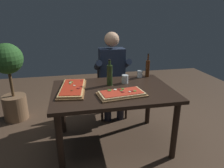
# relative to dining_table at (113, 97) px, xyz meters

# --- Properties ---
(ground_plane) EXTENTS (6.40, 6.40, 0.00)m
(ground_plane) POSITION_rel_dining_table_xyz_m (0.00, 0.00, -0.64)
(ground_plane) COLOR #4C3828
(dining_table) EXTENTS (1.40, 0.96, 0.74)m
(dining_table) POSITION_rel_dining_table_xyz_m (0.00, 0.00, 0.00)
(dining_table) COLOR black
(dining_table) RESTS_ON ground_plane
(pizza_rectangular_front) EXTENTS (0.54, 0.33, 0.05)m
(pizza_rectangular_front) POSITION_rel_dining_table_xyz_m (0.06, -0.20, 0.12)
(pizza_rectangular_front) COLOR olive
(pizza_rectangular_front) RESTS_ON dining_table
(pizza_rectangular_left) EXTENTS (0.37, 0.66, 0.05)m
(pizza_rectangular_left) POSITION_rel_dining_table_xyz_m (-0.46, 0.08, 0.12)
(pizza_rectangular_left) COLOR brown
(pizza_rectangular_left) RESTS_ON dining_table
(wine_bottle_dark) EXTENTS (0.07, 0.07, 0.33)m
(wine_bottle_dark) POSITION_rel_dining_table_xyz_m (-0.01, 0.16, 0.23)
(wine_bottle_dark) COLOR #233819
(wine_bottle_dark) RESTS_ON dining_table
(oil_bottle_amber) EXTENTS (0.06, 0.06, 0.33)m
(oil_bottle_amber) POSITION_rel_dining_table_xyz_m (0.58, 0.40, 0.22)
(oil_bottle_amber) COLOR #47230F
(oil_bottle_amber) RESTS_ON dining_table
(tumbler_near_camera) EXTENTS (0.07, 0.07, 0.09)m
(tumbler_near_camera) POSITION_rel_dining_table_xyz_m (0.46, 0.39, 0.14)
(tumbler_near_camera) COLOR silver
(tumbler_near_camera) RESTS_ON dining_table
(tumbler_far_side) EXTENTS (0.08, 0.08, 0.11)m
(tumbler_far_side) POSITION_rel_dining_table_xyz_m (0.20, 0.19, 0.14)
(tumbler_far_side) COLOR silver
(tumbler_far_side) RESTS_ON dining_table
(diner_chair) EXTENTS (0.44, 0.44, 0.87)m
(diner_chair) POSITION_rel_dining_table_xyz_m (0.15, 0.86, -0.16)
(diner_chair) COLOR black
(diner_chair) RESTS_ON ground_plane
(seated_diner) EXTENTS (0.53, 0.41, 1.33)m
(seated_diner) POSITION_rel_dining_table_xyz_m (0.15, 0.74, 0.10)
(seated_diner) COLOR #23232D
(seated_diner) RESTS_ON ground_plane
(potted_plant_corner) EXTENTS (0.44, 0.44, 1.19)m
(potted_plant_corner) POSITION_rel_dining_table_xyz_m (-1.36, 0.94, 0.04)
(potted_plant_corner) COLOR #846042
(potted_plant_corner) RESTS_ON ground_plane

